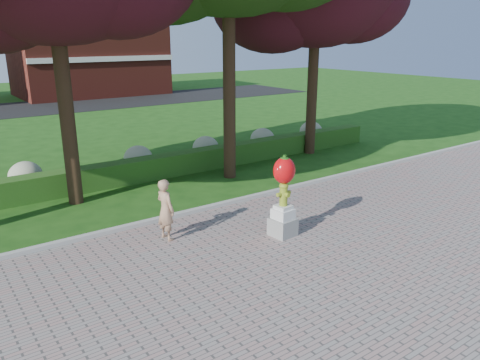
% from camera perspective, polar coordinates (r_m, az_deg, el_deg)
% --- Properties ---
extents(ground, '(100.00, 100.00, 0.00)m').
position_cam_1_polar(ground, '(11.27, -0.12, -9.21)').
color(ground, '#1A4812').
rests_on(ground, ground).
extents(walkway, '(40.00, 14.00, 0.04)m').
position_cam_1_polar(walkway, '(8.78, 16.05, -18.23)').
color(walkway, gray).
rests_on(walkway, ground).
extents(curb, '(40.00, 0.18, 0.15)m').
position_cam_1_polar(curb, '(13.59, -7.50, -4.27)').
color(curb, '#ADADA5').
rests_on(curb, ground).
extents(lawn_hedge, '(24.00, 0.70, 0.80)m').
position_cam_1_polar(lawn_hedge, '(16.95, -13.99, 0.88)').
color(lawn_hedge, '#1F4A15').
rests_on(lawn_hedge, ground).
extents(hydrangea_row, '(20.10, 1.10, 0.99)m').
position_cam_1_polar(hydrangea_row, '(18.01, -13.54, 2.36)').
color(hydrangea_row, '#9EA981').
rests_on(hydrangea_row, ground).
extents(street, '(50.00, 8.00, 0.02)m').
position_cam_1_polar(street, '(37.03, -26.40, 7.65)').
color(street, black).
rests_on(street, ground).
extents(building_right, '(12.00, 8.00, 6.40)m').
position_cam_1_polar(building_right, '(44.48, -17.96, 14.05)').
color(building_right, maroon).
rests_on(building_right, ground).
extents(hydrant_sculpture, '(0.64, 0.64, 2.15)m').
position_cam_1_polar(hydrant_sculpture, '(11.90, 5.33, -1.69)').
color(hydrant_sculpture, gray).
rests_on(hydrant_sculpture, walkway).
extents(woman, '(0.47, 0.63, 1.59)m').
position_cam_1_polar(woman, '(11.89, -9.06, -3.59)').
color(woman, tan).
rests_on(woman, walkway).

